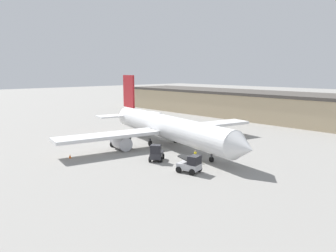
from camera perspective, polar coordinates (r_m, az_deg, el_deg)
The scene contains 8 objects.
ground_plane at distance 54.06m, azimuth -0.00°, elevation -3.53°, with size 400.00×400.00×0.00m, color gray.
terminal_building at distance 91.64m, azimuth 12.86°, elevation 3.82°, with size 78.80×16.25×6.93m.
airplane at distance 54.27m, azimuth -0.55°, elevation -0.14°, with size 38.51×36.04×11.45m.
ground_crew_worker at distance 44.70m, azimuth 4.77°, elevation -5.21°, with size 0.36×0.36×1.63m.
baggage_tug at distance 53.10m, azimuth -8.03°, elevation -2.67°, with size 3.51×2.13×2.29m.
belt_loader_truck at distance 40.16m, azimuth 3.94°, elevation -6.66°, with size 3.03×2.60×2.17m.
pushback_tug at distance 45.12m, azimuth -2.04°, elevation -4.80°, with size 2.99×3.08×2.35m.
safety_cone_near at distance 48.71m, azimuth -16.70°, elevation -5.07°, with size 0.36×0.36×0.55m.
Camera 1 is at (38.80, -35.60, 12.22)m, focal length 35.00 mm.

